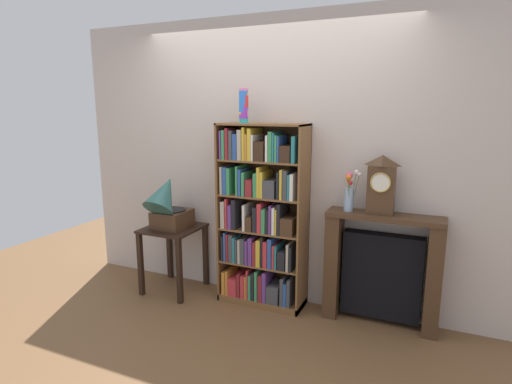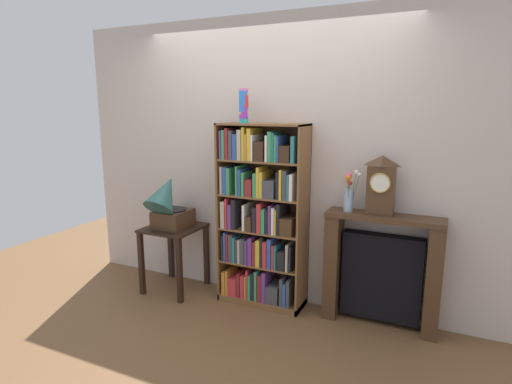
% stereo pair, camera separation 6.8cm
% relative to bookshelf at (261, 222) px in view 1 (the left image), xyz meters
% --- Properties ---
extents(ground_plane, '(7.24, 6.40, 0.02)m').
position_rel_bookshelf_xyz_m(ground_plane, '(0.01, -0.13, -0.79)').
color(ground_plane, brown).
extents(wall_back, '(4.24, 0.08, 2.60)m').
position_rel_bookshelf_xyz_m(wall_back, '(0.09, 0.21, 0.52)').
color(wall_back, beige).
rests_on(wall_back, ground).
extents(bookshelf, '(0.79, 0.32, 1.66)m').
position_rel_bookshelf_xyz_m(bookshelf, '(0.00, 0.00, 0.00)').
color(bookshelf, brown).
rests_on(bookshelf, ground).
extents(cup_stack, '(0.08, 0.08, 0.29)m').
position_rel_bookshelf_xyz_m(cup_stack, '(-0.16, -0.01, 1.03)').
color(cup_stack, '#28B2B7').
rests_on(cup_stack, bookshelf).
extents(side_table_left, '(0.51, 0.53, 0.65)m').
position_rel_bookshelf_xyz_m(side_table_left, '(-0.89, -0.10, -0.29)').
color(side_table_left, black).
rests_on(side_table_left, ground).
extents(gramophone, '(0.31, 0.50, 0.58)m').
position_rel_bookshelf_xyz_m(gramophone, '(-0.89, -0.17, 0.12)').
color(gramophone, '#472D1C').
rests_on(gramophone, side_table_left).
extents(fireplace_mantel, '(0.93, 0.25, 0.95)m').
position_rel_bookshelf_xyz_m(fireplace_mantel, '(1.07, 0.06, -0.31)').
color(fireplace_mantel, '#472D1C').
rests_on(fireplace_mantel, ground).
extents(mantel_clock, '(0.21, 0.12, 0.48)m').
position_rel_bookshelf_xyz_m(mantel_clock, '(1.03, 0.04, 0.41)').
color(mantel_clock, '#472D1C').
rests_on(mantel_clock, fireplace_mantel).
extents(flower_vase, '(0.13, 0.15, 0.34)m').
position_rel_bookshelf_xyz_m(flower_vase, '(0.78, 0.03, 0.32)').
color(flower_vase, '#99B2D1').
rests_on(flower_vase, fireplace_mantel).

